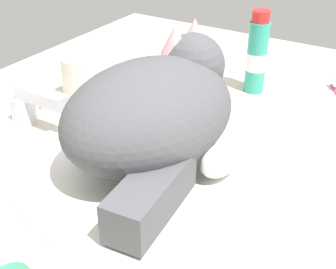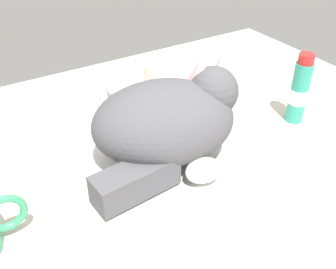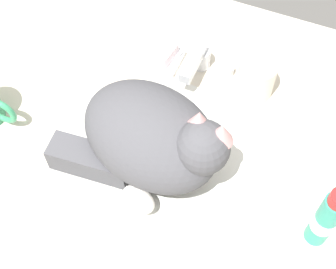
% 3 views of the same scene
% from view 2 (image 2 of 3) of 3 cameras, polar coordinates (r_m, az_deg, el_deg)
% --- Properties ---
extents(ground_plane, '(1.10, 0.83, 0.03)m').
position_cam_2_polar(ground_plane, '(0.66, -0.59, -4.76)').
color(ground_plane, beige).
extents(sink_basin, '(0.34, 0.34, 0.01)m').
position_cam_2_polar(sink_basin, '(0.64, -0.60, -3.39)').
color(sink_basin, silver).
rests_on(sink_basin, ground_plane).
extents(faucet, '(0.13, 0.10, 0.06)m').
position_cam_2_polar(faucet, '(0.79, -8.52, 5.96)').
color(faucet, silver).
rests_on(faucet, ground_plane).
extents(cat, '(0.28, 0.22, 0.15)m').
position_cam_2_polar(cat, '(0.60, 0.16, 1.96)').
color(cat, '#4C4C51').
rests_on(cat, sink_basin).
extents(rinse_cup, '(0.07, 0.07, 0.07)m').
position_cam_2_polar(rinse_cup, '(0.82, -1.33, 8.25)').
color(rinse_cup, silver).
rests_on(rinse_cup, ground_plane).
extents(soap_dish, '(0.09, 0.06, 0.01)m').
position_cam_2_polar(soap_dish, '(0.77, -13.54, 2.83)').
color(soap_dish, white).
rests_on(soap_dish, ground_plane).
extents(soap_bar, '(0.07, 0.06, 0.02)m').
position_cam_2_polar(soap_bar, '(0.76, -13.73, 4.00)').
color(soap_bar, silver).
rests_on(soap_bar, soap_dish).
extents(toothpaste_bottle, '(0.03, 0.03, 0.14)m').
position_cam_2_polar(toothpaste_bottle, '(0.76, 18.83, 6.12)').
color(toothpaste_bottle, teal).
rests_on(toothpaste_bottle, ground_plane).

